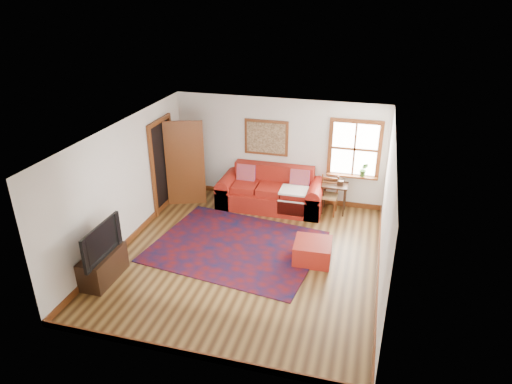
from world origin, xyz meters
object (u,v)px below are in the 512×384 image
(side_table, at_px, (335,189))
(ladder_back_chair, at_px, (329,194))
(red_ottoman, at_px, (313,251))
(media_cabinet, at_px, (103,266))
(red_leather_sofa, at_px, (271,194))

(side_table, relative_size, ladder_back_chair, 0.78)
(red_ottoman, xyz_separation_m, media_cabinet, (-3.52, -1.58, 0.07))
(red_ottoman, relative_size, media_cabinet, 0.72)
(side_table, distance_m, media_cabinet, 5.25)
(red_leather_sofa, height_order, ladder_back_chair, red_leather_sofa)
(red_ottoman, distance_m, ladder_back_chair, 2.11)
(ladder_back_chair, xyz_separation_m, media_cabinet, (-3.55, -3.67, -0.21))
(ladder_back_chair, bearing_deg, red_leather_sofa, -178.91)
(red_ottoman, distance_m, media_cabinet, 3.86)
(ladder_back_chair, bearing_deg, side_table, 26.02)
(red_ottoman, bearing_deg, ladder_back_chair, 86.23)
(red_ottoman, xyz_separation_m, ladder_back_chair, (0.03, 2.09, 0.28))
(red_ottoman, height_order, side_table, side_table)
(red_leather_sofa, bearing_deg, media_cabinet, -121.24)
(red_ottoman, bearing_deg, media_cabinet, -158.66)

